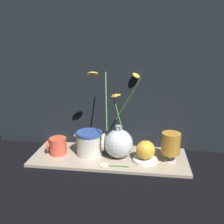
{
  "coord_description": "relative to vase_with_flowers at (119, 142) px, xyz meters",
  "views": [
    {
      "loc": [
        0.14,
        -0.98,
        0.51
      ],
      "look_at": [
        0.01,
        0.0,
        0.21
      ],
      "focal_mm": 40.0,
      "sensor_mm": 36.0,
      "label": 1
    }
  ],
  "objects": [
    {
      "name": "ground_plane",
      "position": [
        -0.04,
        -0.0,
        -0.08
      ],
      "size": [
        6.0,
        6.0,
        0.0
      ],
      "primitive_type": "plane",
      "color": "black"
    },
    {
      "name": "shelf",
      "position": [
        -0.04,
        -0.0,
        -0.07
      ],
      "size": [
        0.67,
        0.24,
        0.01
      ],
      "color": "tan",
      "rests_on": "ground_plane"
    },
    {
      "name": "backdrop_wall",
      "position": [
        -0.04,
        0.14,
        0.47
      ],
      "size": [
        1.17,
        0.02,
        1.1
      ],
      "color": "black",
      "rests_on": "ground_plane"
    },
    {
      "name": "vase_with_flowers",
      "position": [
        0.0,
        0.0,
        0.0
      ],
      "size": [
        0.22,
        0.19,
        0.37
      ],
      "color": "silver",
      "rests_on": "shelf"
    },
    {
      "name": "yellow_mug",
      "position": [
        -0.27,
        -0.01,
        -0.03
      ],
      "size": [
        0.09,
        0.08,
        0.07
      ],
      "color": "#DB5138",
      "rests_on": "shelf"
    },
    {
      "name": "ceramic_pitcher",
      "position": [
        -0.13,
        0.01,
        -0.01
      ],
      "size": [
        0.14,
        0.11,
        0.12
      ],
      "color": "beige",
      "rests_on": "shelf"
    },
    {
      "name": "tea_glass",
      "position": [
        0.22,
        -0.01,
        0.01
      ],
      "size": [
        0.08,
        0.08,
        0.12
      ],
      "color": "silver",
      "rests_on": "shelf"
    },
    {
      "name": "saucer_plate",
      "position": [
        0.12,
        -0.02,
        -0.06
      ],
      "size": [
        0.1,
        0.1,
        0.01
      ],
      "color": "white",
      "rests_on": "shelf"
    },
    {
      "name": "orange_fruit",
      "position": [
        0.12,
        -0.02,
        -0.02
      ],
      "size": [
        0.08,
        0.08,
        0.09
      ],
      "color": "gold",
      "rests_on": "saucer_plate"
    },
    {
      "name": "loose_daisy",
      "position": [
        -0.03,
        -0.09,
        -0.06
      ],
      "size": [
        0.12,
        0.04,
        0.01
      ],
      "color": "#3D7A33",
      "rests_on": "shelf"
    }
  ]
}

